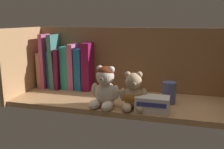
{
  "coord_description": "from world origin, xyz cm",
  "views": [
    {
      "loc": [
        21.99,
        -90.45,
        32.86
      ],
      "look_at": [
        -2.91,
        0.0,
        11.94
      ],
      "focal_mm": 39.5,
      "sensor_mm": 36.0,
      "label": 1
    }
  ],
  "objects_px": {
    "book_5": "(69,67)",
    "book_6": "(75,66)",
    "book_1": "(49,60)",
    "teddy_bear_smaller": "(133,94)",
    "book_0": "(46,69)",
    "book_3": "(58,61)",
    "book_4": "(63,68)",
    "pillar_candle": "(169,93)",
    "book_2": "(54,68)",
    "small_product_box": "(152,104)",
    "book_8": "(89,66)",
    "teddy_bear_larger": "(105,88)",
    "book_7": "(82,68)"
  },
  "relations": [
    {
      "from": "book_6",
      "to": "small_product_box",
      "type": "relative_size",
      "value": 1.78
    },
    {
      "from": "book_4",
      "to": "book_0",
      "type": "bearing_deg",
      "value": 180.0
    },
    {
      "from": "pillar_candle",
      "to": "small_product_box",
      "type": "bearing_deg",
      "value": -116.29
    },
    {
      "from": "book_0",
      "to": "book_8",
      "type": "distance_m",
      "value": 0.22
    },
    {
      "from": "teddy_bear_larger",
      "to": "pillar_candle",
      "type": "bearing_deg",
      "value": 23.85
    },
    {
      "from": "small_product_box",
      "to": "book_2",
      "type": "bearing_deg",
      "value": 156.18
    },
    {
      "from": "book_1",
      "to": "book_3",
      "type": "xyz_separation_m",
      "value": [
        0.04,
        0.0,
        -0.0
      ]
    },
    {
      "from": "book_0",
      "to": "book_4",
      "type": "bearing_deg",
      "value": -0.0
    },
    {
      "from": "book_1",
      "to": "book_7",
      "type": "height_order",
      "value": "book_1"
    },
    {
      "from": "teddy_bear_larger",
      "to": "teddy_bear_smaller",
      "type": "height_order",
      "value": "teddy_bear_larger"
    },
    {
      "from": "teddy_bear_larger",
      "to": "small_product_box",
      "type": "height_order",
      "value": "teddy_bear_larger"
    },
    {
      "from": "book_6",
      "to": "book_3",
      "type": "bearing_deg",
      "value": 180.0
    },
    {
      "from": "book_1",
      "to": "book_4",
      "type": "bearing_deg",
      "value": -0.0
    },
    {
      "from": "book_4",
      "to": "teddy_bear_larger",
      "type": "xyz_separation_m",
      "value": [
        0.27,
        -0.21,
        -0.02
      ]
    },
    {
      "from": "book_7",
      "to": "teddy_bear_larger",
      "type": "relative_size",
      "value": 1.24
    },
    {
      "from": "book_2",
      "to": "book_1",
      "type": "bearing_deg",
      "value": 180.0
    },
    {
      "from": "book_1",
      "to": "book_3",
      "type": "bearing_deg",
      "value": 0.0
    },
    {
      "from": "book_0",
      "to": "teddy_bear_larger",
      "type": "height_order",
      "value": "book_0"
    },
    {
      "from": "book_6",
      "to": "teddy_bear_larger",
      "type": "height_order",
      "value": "book_6"
    },
    {
      "from": "book_2",
      "to": "book_6",
      "type": "height_order",
      "value": "book_6"
    },
    {
      "from": "book_0",
      "to": "teddy_bear_smaller",
      "type": "relative_size",
      "value": 1.21
    },
    {
      "from": "teddy_bear_smaller",
      "to": "book_3",
      "type": "bearing_deg",
      "value": 152.73
    },
    {
      "from": "book_3",
      "to": "book_7",
      "type": "height_order",
      "value": "book_3"
    },
    {
      "from": "book_0",
      "to": "book_7",
      "type": "bearing_deg",
      "value": -0.0
    },
    {
      "from": "book_8",
      "to": "teddy_bear_smaller",
      "type": "height_order",
      "value": "book_8"
    },
    {
      "from": "book_0",
      "to": "teddy_bear_smaller",
      "type": "distance_m",
      "value": 0.51
    },
    {
      "from": "book_5",
      "to": "teddy_bear_larger",
      "type": "height_order",
      "value": "book_5"
    },
    {
      "from": "pillar_candle",
      "to": "book_7",
      "type": "bearing_deg",
      "value": 164.13
    },
    {
      "from": "book_4",
      "to": "book_5",
      "type": "xyz_separation_m",
      "value": [
        0.03,
        0.0,
        0.01
      ]
    },
    {
      "from": "book_5",
      "to": "book_6",
      "type": "xyz_separation_m",
      "value": [
        0.03,
        0.0,
        0.01
      ]
    },
    {
      "from": "book_4",
      "to": "pillar_candle",
      "type": "xyz_separation_m",
      "value": [
        0.49,
        -0.11,
        -0.05
      ]
    },
    {
      "from": "book_1",
      "to": "teddy_bear_smaller",
      "type": "distance_m",
      "value": 0.49
    },
    {
      "from": "book_1",
      "to": "book_8",
      "type": "height_order",
      "value": "book_1"
    },
    {
      "from": "book_2",
      "to": "teddy_bear_larger",
      "type": "height_order",
      "value": "book_2"
    },
    {
      "from": "book_3",
      "to": "pillar_candle",
      "type": "bearing_deg",
      "value": -12.35
    },
    {
      "from": "book_2",
      "to": "small_product_box",
      "type": "bearing_deg",
      "value": -23.82
    },
    {
      "from": "book_6",
      "to": "small_product_box",
      "type": "xyz_separation_m",
      "value": [
        0.38,
        -0.21,
        -0.08
      ]
    },
    {
      "from": "teddy_bear_smaller",
      "to": "pillar_candle",
      "type": "xyz_separation_m",
      "value": [
        0.12,
        0.09,
        -0.01
      ]
    },
    {
      "from": "book_0",
      "to": "book_3",
      "type": "distance_m",
      "value": 0.08
    },
    {
      "from": "small_product_box",
      "to": "book_7",
      "type": "bearing_deg",
      "value": 148.14
    },
    {
      "from": "book_3",
      "to": "book_1",
      "type": "bearing_deg",
      "value": 180.0
    },
    {
      "from": "book_5",
      "to": "book_8",
      "type": "bearing_deg",
      "value": 0.0
    },
    {
      "from": "book_0",
      "to": "book_8",
      "type": "bearing_deg",
      "value": -0.0
    },
    {
      "from": "book_1",
      "to": "book_6",
      "type": "height_order",
      "value": "book_1"
    },
    {
      "from": "book_1",
      "to": "book_7",
      "type": "relative_size",
      "value": 1.33
    },
    {
      "from": "book_1",
      "to": "book_6",
      "type": "distance_m",
      "value": 0.13
    },
    {
      "from": "book_1",
      "to": "small_product_box",
      "type": "bearing_deg",
      "value": -22.9
    },
    {
      "from": "book_0",
      "to": "book_6",
      "type": "distance_m",
      "value": 0.16
    },
    {
      "from": "book_4",
      "to": "small_product_box",
      "type": "xyz_separation_m",
      "value": [
        0.44,
        -0.21,
        -0.06
      ]
    },
    {
      "from": "book_3",
      "to": "book_6",
      "type": "distance_m",
      "value": 0.09
    }
  ]
}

